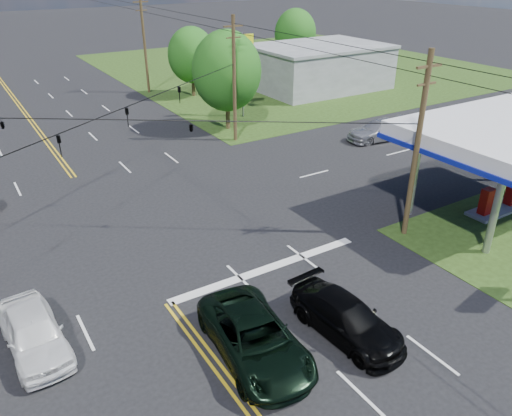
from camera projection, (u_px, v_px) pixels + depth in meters
ground at (111, 226)px, 27.17m from camera, size 280.00×280.00×0.00m
grass_ne at (291, 66)px, 68.03m from camera, size 46.00×48.00×0.03m
stop_bar at (268, 269)px, 23.46m from camera, size 10.00×0.50×0.02m
retail_ne at (318, 68)px, 55.57m from camera, size 14.00×10.00×4.40m
pole_se at (417, 145)px, 24.30m from camera, size 1.60×0.28×9.50m
pole_ne at (234, 79)px, 37.96m from camera, size 1.60×0.28×9.50m
pole_right_far at (144, 43)px, 52.27m from camera, size 1.60×0.28×10.00m
span_wire_signals at (95, 119)px, 24.49m from camera, size 26.00×18.00×1.13m
power_lines at (99, 73)px, 21.81m from camera, size 26.04×100.00×0.64m
tree_right_a at (227, 71)px, 40.73m from camera, size 5.70×5.70×8.18m
tree_right_b at (192, 55)px, 51.32m from camera, size 4.94×4.94×7.09m
tree_far_r at (295, 33)px, 64.01m from camera, size 5.32×5.32×7.63m
pickup_dkgreen at (255, 338)px, 17.99m from camera, size 3.28×6.04×1.61m
suv_black at (346, 318)px, 19.08m from camera, size 2.43×5.22×1.48m
pickup_white at (34, 332)px, 18.25m from camera, size 2.16×4.83×1.61m
sedan_far at (380, 130)px, 39.93m from camera, size 5.74×2.95×1.59m
polesign_ne at (242, 54)px, 43.77m from camera, size 2.02×0.75×7.36m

